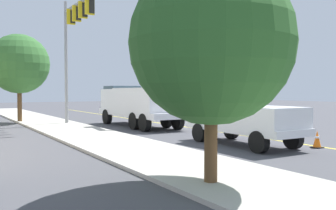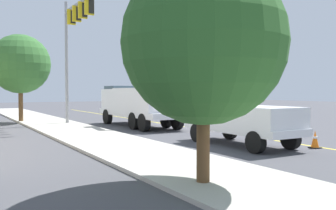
# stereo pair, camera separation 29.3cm
# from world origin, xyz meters

# --- Properties ---
(ground) EXTENTS (120.00, 120.00, 0.00)m
(ground) POSITION_xyz_m (0.00, 0.00, 0.00)
(ground) COLOR #47474C
(sidewalk_far_side) EXTENTS (60.01, 3.77, 0.12)m
(sidewalk_far_side) POSITION_xyz_m (-0.02, 7.06, 0.06)
(sidewalk_far_side) COLOR #B2ADA3
(sidewalk_far_side) RESTS_ON ground
(lane_centre_stripe) EXTENTS (50.00, 0.30, 0.01)m
(lane_centre_stripe) POSITION_xyz_m (0.00, 0.00, 0.00)
(lane_centre_stripe) COLOR yellow
(lane_centre_stripe) RESTS_ON ground
(utility_bucket_truck) EXTENTS (8.21, 2.81, 7.01)m
(utility_bucket_truck) POSITION_xyz_m (0.68, 2.41, 1.61)
(utility_bucket_truck) COLOR white
(utility_bucket_truck) RESTS_ON ground
(service_pickup_truck) EXTENTS (5.61, 2.20, 2.06)m
(service_pickup_truck) POSITION_xyz_m (-9.24, 2.41, 1.12)
(service_pickup_truck) COLOR white
(service_pickup_truck) RESTS_ON ground
(passing_minivan) EXTENTS (4.81, 1.96, 1.69)m
(passing_minivan) POSITION_xyz_m (8.52, -2.92, 0.97)
(passing_minivan) COLOR silver
(passing_minivan) RESTS_ON ground
(traffic_cone_leading) EXTENTS (0.40, 0.40, 0.71)m
(traffic_cone_leading) POSITION_xyz_m (-11.34, 0.36, 0.35)
(traffic_cone_leading) COLOR black
(traffic_cone_leading) RESTS_ON ground
(traffic_cone_mid_front) EXTENTS (0.40, 0.40, 0.78)m
(traffic_cone_mid_front) POSITION_xyz_m (-4.07, 0.67, 0.38)
(traffic_cone_mid_front) COLOR black
(traffic_cone_mid_front) RESTS_ON ground
(traffic_cone_mid_rear) EXTENTS (0.40, 0.40, 0.87)m
(traffic_cone_mid_rear) POSITION_xyz_m (4.43, 0.30, 0.43)
(traffic_cone_mid_rear) COLOR black
(traffic_cone_mid_rear) RESTS_ON ground
(traffic_signal_mast) EXTENTS (5.56, 0.57, 8.49)m
(traffic_signal_mast) POSITION_xyz_m (2.78, 6.05, 6.12)
(traffic_signal_mast) COLOR gray
(traffic_signal_mast) RESTS_ON ground
(street_tree_left) EXTENTS (3.98, 3.98, 5.48)m
(street_tree_left) POSITION_xyz_m (-13.92, 7.84, 3.48)
(street_tree_left) COLOR brown
(street_tree_left) RESTS_ON ground
(street_tree_right) EXTENTS (4.33, 4.33, 6.48)m
(street_tree_right) POSITION_xyz_m (7.73, 8.63, 4.31)
(street_tree_right) COLOR brown
(street_tree_right) RESTS_ON ground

